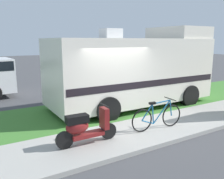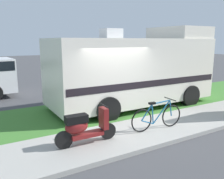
{
  "view_description": "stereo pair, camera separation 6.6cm",
  "coord_description": "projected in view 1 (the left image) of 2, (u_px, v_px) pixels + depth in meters",
  "views": [
    {
      "loc": [
        -4.19,
        -6.45,
        2.72
      ],
      "look_at": [
        -0.12,
        0.3,
        1.1
      ],
      "focal_mm": 38.16,
      "sensor_mm": 36.0,
      "label": 1
    },
    {
      "loc": [
        -4.13,
        -6.48,
        2.72
      ],
      "look_at": [
        -0.12,
        0.3,
        1.1
      ],
      "focal_mm": 38.16,
      "sensor_mm": 36.0,
      "label": 2
    }
  ],
  "objects": [
    {
      "name": "motorhome_rv",
      "position": [
        135.0,
        69.0,
        9.78
      ],
      "size": [
        6.8,
        2.69,
        3.3
      ],
      "color": "silver",
      "rests_on": "ground"
    },
    {
      "name": "sidewalk",
      "position": [
        142.0,
        132.0,
        7.06
      ],
      "size": [
        24.0,
        2.0,
        0.12
      ],
      "color": "#9E9B93",
      "rests_on": "ground"
    },
    {
      "name": "grass_strip",
      "position": [
        99.0,
        110.0,
        9.32
      ],
      "size": [
        24.0,
        3.4,
        0.08
      ],
      "color": "#3D752D",
      "rests_on": "ground"
    },
    {
      "name": "scooter",
      "position": [
        85.0,
        127.0,
        6.02
      ],
      "size": [
        1.67,
        0.5,
        0.97
      ],
      "color": "black",
      "rests_on": "ground"
    },
    {
      "name": "bicycle",
      "position": [
        157.0,
        117.0,
        7.07
      ],
      "size": [
        1.76,
        0.52,
        0.9
      ],
      "color": "black",
      "rests_on": "ground"
    },
    {
      "name": "ground_plane",
      "position": [
        120.0,
        122.0,
        8.07
      ],
      "size": [
        80.0,
        80.0,
        0.0
      ],
      "primitive_type": "plane",
      "color": "#424244"
    }
  ]
}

